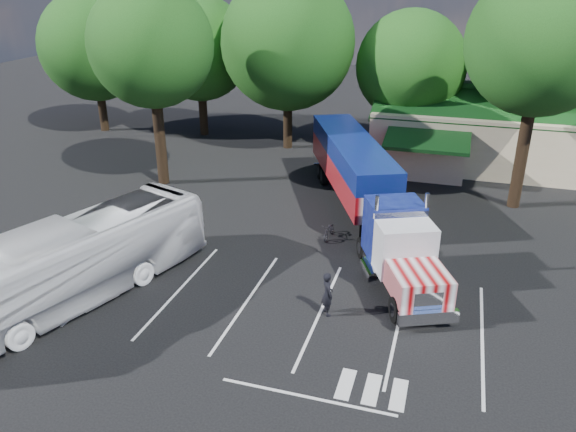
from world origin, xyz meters
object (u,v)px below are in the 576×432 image
(semi_truck, at_px, (362,181))
(bicycle, at_px, (329,231))
(silver_sedan, at_px, (518,166))
(tour_bus, at_px, (73,262))
(woman, at_px, (327,294))

(semi_truck, bearing_deg, bicycle, -136.85)
(bicycle, bearing_deg, semi_truck, 70.41)
(semi_truck, relative_size, bicycle, 11.80)
(silver_sedan, bearing_deg, bicycle, 160.03)
(semi_truck, xyz_separation_m, silver_sedan, (8.90, 10.21, -1.57))
(bicycle, distance_m, silver_sedan, 16.45)
(semi_truck, height_order, tour_bus, semi_truck)
(woman, height_order, tour_bus, tour_bus)
(semi_truck, distance_m, tour_bus, 15.54)
(bicycle, height_order, silver_sedan, silver_sedan)
(tour_bus, bearing_deg, silver_sedan, 68.59)
(semi_truck, relative_size, woman, 10.00)
(woman, relative_size, silver_sedan, 0.40)
(woman, relative_size, tour_bus, 0.15)
(semi_truck, distance_m, woman, 9.90)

